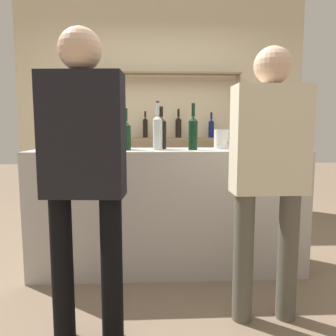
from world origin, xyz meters
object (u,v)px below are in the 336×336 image
at_px(ice_bucket, 266,135).
at_px(cork_jar, 221,139).
at_px(counter_bottle_2, 158,131).
at_px(counter_bottle_3, 161,132).
at_px(counter_bottle_4, 82,134).
at_px(counter_bottle_0, 126,135).
at_px(counter_bottle_5, 193,132).
at_px(customer_right, 269,165).
at_px(wine_glass, 86,134).
at_px(customer_left, 84,163).
at_px(counter_bottle_1, 120,134).

height_order(ice_bucket, cork_jar, ice_bucket).
relative_size(counter_bottle_2, counter_bottle_3, 1.10).
bearing_deg(counter_bottle_4, counter_bottle_3, 1.34).
bearing_deg(ice_bucket, counter_bottle_0, 179.95).
height_order(counter_bottle_5, customer_right, customer_right).
height_order(counter_bottle_4, cork_jar, counter_bottle_4).
height_order(counter_bottle_0, wine_glass, counter_bottle_0).
xyz_separation_m(counter_bottle_0, counter_bottle_3, (0.27, 0.11, 0.02)).
height_order(counter_bottle_5, wine_glass, counter_bottle_5).
xyz_separation_m(counter_bottle_2, wine_glass, (-0.53, -0.06, -0.02)).
bearing_deg(customer_left, counter_bottle_2, -21.25).
relative_size(ice_bucket, customer_left, 0.14).
bearing_deg(customer_left, counter_bottle_5, -34.35).
bearing_deg(counter_bottle_2, counter_bottle_1, 156.50).
bearing_deg(counter_bottle_3, counter_bottle_0, -157.75).
bearing_deg(counter_bottle_1, counter_bottle_2, -23.50).
distance_m(wine_glass, ice_bucket, 1.39).
xyz_separation_m(counter_bottle_1, counter_bottle_2, (0.30, -0.13, 0.02)).
bearing_deg(counter_bottle_4, counter_bottle_5, -5.97).
bearing_deg(customer_right, counter_bottle_4, 56.07).
height_order(counter_bottle_3, counter_bottle_5, counter_bottle_5).
height_order(ice_bucket, customer_left, customer_left).
distance_m(counter_bottle_3, cork_jar, 0.50).
height_order(counter_bottle_3, wine_glass, counter_bottle_3).
relative_size(counter_bottle_3, wine_glass, 2.03).
relative_size(counter_bottle_1, customer_right, 0.20).
bearing_deg(ice_bucket, counter_bottle_5, 179.28).
xyz_separation_m(counter_bottle_3, customer_left, (-0.42, -0.96, -0.14)).
bearing_deg(counter_bottle_2, customer_right, -48.09).
bearing_deg(ice_bucket, counter_bottle_4, 176.12).
xyz_separation_m(ice_bucket, cork_jar, (-0.33, 0.11, -0.04)).
bearing_deg(counter_bottle_1, wine_glass, -140.17).
bearing_deg(counter_bottle_2, counter_bottle_0, 179.64).
height_order(cork_jar, customer_left, customer_left).
height_order(wine_glass, customer_right, customer_right).
distance_m(counter_bottle_4, wine_glass, 0.17).
height_order(counter_bottle_1, wine_glass, counter_bottle_1).
distance_m(counter_bottle_2, wine_glass, 0.54).
bearing_deg(cork_jar, customer_right, -82.48).
bearing_deg(wine_glass, counter_bottle_1, 39.83).
relative_size(counter_bottle_0, wine_glass, 1.90).
bearing_deg(cork_jar, ice_bucket, -18.76).
distance_m(counter_bottle_2, ice_bucket, 0.85).
distance_m(wine_glass, customer_right, 1.34).
height_order(counter_bottle_3, customer_right, customer_right).
xyz_separation_m(counter_bottle_4, cork_jar, (1.12, 0.01, -0.05)).
height_order(counter_bottle_2, counter_bottle_3, counter_bottle_2).
xyz_separation_m(counter_bottle_0, counter_bottle_5, (0.52, 0.01, 0.02)).
distance_m(counter_bottle_1, counter_bottle_5, 0.59).
relative_size(counter_bottle_4, wine_glass, 1.89).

